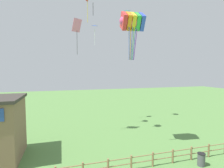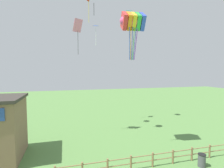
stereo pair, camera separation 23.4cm
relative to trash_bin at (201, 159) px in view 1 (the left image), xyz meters
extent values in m
cylinder|color=olive|center=(-7.06, 0.94, 0.06)|extent=(0.14, 0.14, 1.10)
cylinder|color=olive|center=(-5.32, 0.94, 0.06)|extent=(0.14, 0.14, 1.10)
cylinder|color=olive|center=(-3.58, 0.94, 0.06)|extent=(0.14, 0.14, 1.10)
cylinder|color=olive|center=(-1.83, 0.94, 0.06)|extent=(0.14, 0.14, 1.10)
cylinder|color=olive|center=(-0.09, 0.94, 0.06)|extent=(0.14, 0.14, 1.10)
cylinder|color=olive|center=(1.65, 0.94, 0.06)|extent=(0.14, 0.14, 1.10)
cylinder|color=olive|center=(-6.19, 0.94, 0.45)|extent=(19.18, 0.07, 0.07)
cylinder|color=olive|center=(-6.19, 0.94, 0.01)|extent=(19.18, 0.07, 0.07)
cylinder|color=#4C4C51|center=(0.00, 0.00, -0.02)|extent=(0.54, 0.54, 0.93)
cylinder|color=black|center=(0.00, 0.00, 0.46)|extent=(0.59, 0.59, 0.04)
ellipsoid|color=#E54C8C|center=(-3.87, 4.41, 11.10)|extent=(2.55, 2.04, 1.78)
cube|color=red|center=(-4.67, 4.50, 11.10)|extent=(0.54, 1.84, 1.81)
cube|color=orange|center=(-4.27, 4.46, 11.10)|extent=(0.54, 1.84, 1.81)
cube|color=yellow|center=(-3.87, 4.41, 11.10)|extent=(0.54, 1.84, 1.81)
cube|color=green|center=(-3.47, 4.37, 11.10)|extent=(0.54, 1.84, 1.81)
cube|color=blue|center=(-3.07, 4.32, 11.10)|extent=(0.54, 1.84, 1.81)
cylinder|color=blue|center=(-4.24, 4.23, 9.10)|extent=(0.24, 0.43, 2.81)
cylinder|color=orange|center=(-4.13, 4.21, 9.10)|extent=(0.17, 0.45, 2.81)
cylinder|color=blue|center=(-4.01, 4.20, 9.10)|extent=(0.09, 0.45, 2.81)
cylinder|color=green|center=(-3.89, 4.20, 9.10)|extent=(0.09, 0.45, 2.81)
cylinder|color=blue|center=(-3.77, 4.20, 9.10)|extent=(0.17, 0.45, 2.81)
cylinder|color=purple|center=(-3.65, 4.21, 9.10)|extent=(0.24, 0.43, 2.81)
cylinder|color=#333338|center=(-6.69, 8.36, 13.20)|extent=(0.05, 0.05, 1.31)
cube|color=pink|center=(-8.36, 8.81, 11.51)|extent=(1.12, 0.94, 1.29)
cylinder|color=#4C4C51|center=(-8.36, 8.81, 9.71)|extent=(0.05, 0.05, 2.51)
cylinder|color=yellow|center=(-6.61, 12.81, 14.38)|extent=(0.05, 0.05, 2.80)
cone|color=#2DB2C6|center=(-1.04, 12.90, 15.05)|extent=(1.17, 1.16, 0.30)
cylinder|color=#2D2D33|center=(-1.04, 12.90, 13.86)|extent=(0.05, 0.05, 1.60)
cone|color=blue|center=(-6.03, 10.98, 12.19)|extent=(0.90, 0.90, 0.25)
cylinder|color=silver|center=(-6.03, 10.98, 10.82)|extent=(0.05, 0.05, 2.01)
camera|label=1|loc=(-10.08, -10.34, 6.70)|focal=28.00mm
camera|label=2|loc=(-9.86, -10.40, 6.70)|focal=28.00mm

